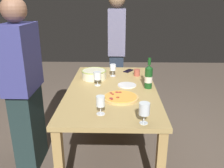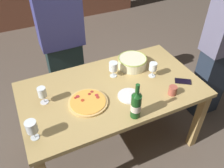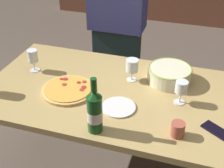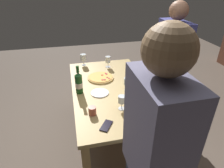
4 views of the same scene
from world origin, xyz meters
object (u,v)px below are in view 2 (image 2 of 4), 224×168
Objects in this scene: wine_glass_far_left at (113,67)px; wine_glass_far_right at (32,128)px; wine_bottle at (136,105)px; side_plate at (129,96)px; cup_amber at (173,90)px; pizza at (88,102)px; person_host at (222,47)px; person_guest_left at (62,43)px; dining_table at (112,96)px; wine_glass_near_pizza at (153,67)px; cell_phone at (183,81)px; serving_bowl at (132,62)px; wine_glass_by_bottle at (42,93)px.

wine_glass_far_left is 0.90m from wine_glass_far_right.
wine_bottle is 1.60× the size of side_plate.
cup_amber is at bearing -51.56° from wine_glass_far_left.
pizza is at bearing 19.59° from wine_glass_far_right.
person_host is 1.65m from person_guest_left.
cup_amber reaches higher than dining_table.
cup_amber is at bearing -15.97° from pizza.
wine_glass_near_pizza reaches higher than dining_table.
wine_glass_far_right reaches higher than wine_glass_near_pizza.
pizza is at bearing 164.03° from cup_amber.
dining_table is at bearing 119.37° from side_plate.
cell_phone is (0.88, -0.11, -0.01)m from pizza.
wine_bottle is at bearing 140.18° from cell_phone.
cup_amber is at bearing -33.20° from dining_table.
wine_glass_far_right is (-1.14, -0.25, 0.01)m from wine_glass_near_pizza.
wine_bottle is at bearing -9.05° from wine_glass_far_right.
wine_glass_far_left reaches higher than serving_bowl.
wine_glass_far_left is at bearing 9.63° from person_guest_left.
side_plate is 1.37× the size of cell_phone.
wine_glass_far_right is at bearing -167.65° from wine_glass_near_pizza.
wine_glass_near_pizza reaches higher than pizza.
cup_amber is at bearing -19.53° from wine_glass_by_bottle.
pizza is 1.46m from person_host.
wine_glass_far_right is 0.83× the size of side_plate.
wine_bottle is at bearing -45.10° from pizza.
pizza is 0.50m from wine_glass_far_right.
dining_table is at bearing 0.00° from person_host.
dining_table is 8.11× the size of side_plate.
person_guest_left is (-0.65, 1.11, 0.04)m from cup_amber.
cell_phone is (1.35, 0.06, -0.10)m from wine_glass_far_right.
cell_phone is (0.21, -0.19, -0.10)m from wine_glass_near_pizza.
wine_glass_far_right is (-0.72, -0.25, 0.20)m from dining_table.
person_guest_left reaches higher than cup_amber.
pizza is 0.89m from cell_phone.
dining_table is 11.09× the size of wine_glass_near_pizza.
person_guest_left reaches higher than wine_bottle.
cell_phone is at bearing -32.88° from wine_glass_far_left.
wine_bottle reaches higher than wine_glass_far_right.
person_guest_left is (-0.30, 0.67, -0.03)m from wine_glass_far_left.
cell_phone is at bearing -12.53° from wine_glass_by_bottle.
side_plate is at bearing 6.69° from wine_glass_far_right.
serving_bowl reaches higher than cup_amber.
wine_glass_by_bottle is at bearing -173.12° from wine_glass_far_left.
person_guest_left reaches higher than cell_phone.
serving_bowl is 0.81m from person_guest_left.
wine_glass_by_bottle is at bearing 143.64° from wine_bottle.
serving_bowl reaches higher than dining_table.
wine_glass_near_pizza reaches higher than cell_phone.
person_host reaches higher than cup_amber.
wine_glass_by_bottle is at bearing 111.17° from cell_phone.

